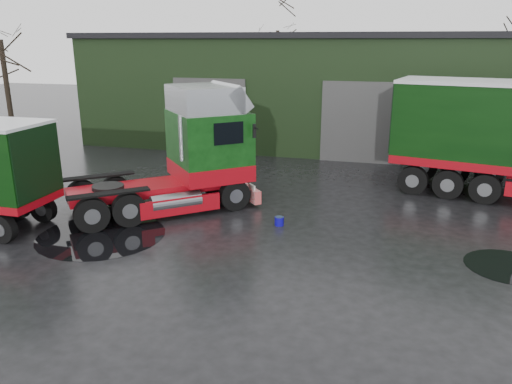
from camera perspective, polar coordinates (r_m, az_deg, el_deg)
ground at (r=13.06m, az=-1.66°, el=-10.03°), size 100.00×100.00×0.00m
warehouse at (r=31.28m, az=12.88°, el=11.50°), size 32.40×12.40×6.30m
hero_tractor at (r=17.90m, az=-11.40°, el=4.69°), size 7.38×6.98×4.44m
wash_bucket at (r=16.67m, az=2.67°, el=-3.34°), size 0.37×0.37×0.29m
tree_left at (r=30.89m, az=-26.78°, el=12.13°), size 4.40×4.40×8.50m
tree_back_a at (r=42.20m, az=2.46°, el=15.39°), size 4.40×4.40×9.50m
tree_back_b at (r=41.70m, az=24.96°, el=12.48°), size 4.40×4.40×7.50m
puddle_1 at (r=15.42m, az=26.92°, el=-7.59°), size 2.33×2.33×0.01m
puddle_2 at (r=16.60m, az=-17.23°, el=-4.73°), size 4.00×4.00×0.01m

